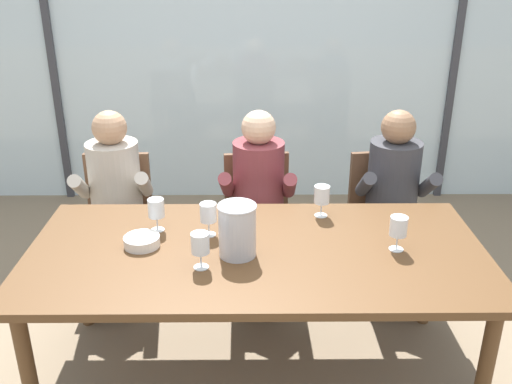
{
  "coord_description": "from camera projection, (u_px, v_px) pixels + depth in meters",
  "views": [
    {
      "loc": [
        -0.02,
        -2.41,
        2.08
      ],
      "look_at": [
        0.0,
        0.35,
        0.89
      ],
      "focal_mm": 39.78,
      "sensor_mm": 36.0,
      "label": 1
    }
  ],
  "objects": [
    {
      "name": "window_mullion_left",
      "position": [
        51.0,
        51.0,
        4.65
      ],
      "size": [
        0.06,
        0.06,
        2.6
      ],
      "primitive_type": "cube",
      "color": "#38383D",
      "rests_on": "ground"
    },
    {
      "name": "ice_bucket_primary",
      "position": [
        237.0,
        230.0,
        2.64
      ],
      "size": [
        0.19,
        0.19,
        0.26
      ],
      "color": "#B7B7BC",
      "rests_on": "dining_table"
    },
    {
      "name": "chair_left_of_center",
      "position": [
        258.0,
        212.0,
        3.67
      ],
      "size": [
        0.48,
        0.48,
        0.87
      ],
      "rotation": [
        0.0,
        0.0,
        0.08
      ],
      "color": "brown",
      "rests_on": "ground"
    },
    {
      "name": "window_glass_panel",
      "position": [
        254.0,
        50.0,
        4.68
      ],
      "size": [
        7.42,
        0.03,
        2.6
      ],
      "primitive_type": "cube",
      "color": "silver",
      "rests_on": "ground"
    },
    {
      "name": "tasting_bowl",
      "position": [
        142.0,
        241.0,
        2.76
      ],
      "size": [
        0.18,
        0.18,
        0.05
      ],
      "primitive_type": "cylinder",
      "color": "silver",
      "rests_on": "dining_table"
    },
    {
      "name": "person_charcoal_jacket",
      "position": [
        394.0,
        194.0,
        3.51
      ],
      "size": [
        0.47,
        0.62,
        1.19
      ],
      "rotation": [
        0.0,
        0.0,
        -0.05
      ],
      "color": "#38383D",
      "rests_on": "ground"
    },
    {
      "name": "ground",
      "position": [
        255.0,
        272.0,
        3.95
      ],
      "size": [
        14.0,
        14.0,
        0.0
      ],
      "primitive_type": "plane",
      "color": "#847056"
    },
    {
      "name": "wine_glass_near_bucket",
      "position": [
        322.0,
        196.0,
        3.03
      ],
      "size": [
        0.08,
        0.08,
        0.17
      ],
      "color": "silver",
      "rests_on": "dining_table"
    },
    {
      "name": "wine_glass_spare_empty",
      "position": [
        208.0,
        214.0,
        2.83
      ],
      "size": [
        0.08,
        0.08,
        0.17
      ],
      "color": "silver",
      "rests_on": "dining_table"
    },
    {
      "name": "wine_glass_center_pour",
      "position": [
        156.0,
        209.0,
        2.88
      ],
      "size": [
        0.08,
        0.08,
        0.17
      ],
      "color": "silver",
      "rests_on": "dining_table"
    },
    {
      "name": "window_mullion_right",
      "position": [
        456.0,
        50.0,
        4.68
      ],
      "size": [
        0.06,
        0.06,
        2.6
      ],
      "primitive_type": "cube",
      "color": "#38383D",
      "rests_on": "ground"
    },
    {
      "name": "dining_table",
      "position": [
        257.0,
        261.0,
        2.77
      ],
      "size": [
        2.22,
        1.05,
        0.74
      ],
      "color": "brown",
      "rests_on": "ground"
    },
    {
      "name": "chair_near_curtain",
      "position": [
        118.0,
        212.0,
        3.67
      ],
      "size": [
        0.45,
        0.45,
        0.87
      ],
      "rotation": [
        0.0,
        0.0,
        0.02
      ],
      "color": "brown",
      "rests_on": "ground"
    },
    {
      "name": "hillside_vineyard",
      "position": [
        253.0,
        39.0,
        7.89
      ],
      "size": [
        13.42,
        2.4,
        1.82
      ],
      "primitive_type": "cube",
      "color": "#477A38",
      "rests_on": "ground"
    },
    {
      "name": "person_maroon_top",
      "position": [
        258.0,
        194.0,
        3.5
      ],
      "size": [
        0.47,
        0.62,
        1.19
      ],
      "rotation": [
        0.0,
        0.0,
        -0.04
      ],
      "color": "brown",
      "rests_on": "ground"
    },
    {
      "name": "wine_glass_by_left_taster",
      "position": [
        398.0,
        228.0,
        2.69
      ],
      "size": [
        0.08,
        0.08,
        0.17
      ],
      "color": "silver",
      "rests_on": "dining_table"
    },
    {
      "name": "chair_center",
      "position": [
        384.0,
        210.0,
        3.7
      ],
      "size": [
        0.49,
        0.49,
        0.87
      ],
      "rotation": [
        0.0,
        0.0,
        0.13
      ],
      "color": "brown",
      "rests_on": "ground"
    },
    {
      "name": "wine_glass_by_right_taster",
      "position": [
        200.0,
        245.0,
        2.54
      ],
      "size": [
        0.08,
        0.08,
        0.17
      ],
      "color": "silver",
      "rests_on": "dining_table"
    },
    {
      "name": "person_beige_jumper",
      "position": [
        115.0,
        195.0,
        3.49
      ],
      "size": [
        0.49,
        0.63,
        1.19
      ],
      "rotation": [
        0.0,
        0.0,
        0.1
      ],
      "color": "#B7AD9E",
      "rests_on": "ground"
    }
  ]
}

